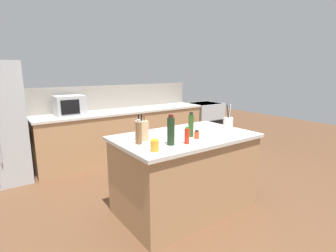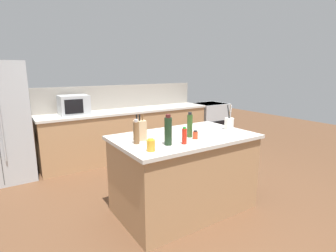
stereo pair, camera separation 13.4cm
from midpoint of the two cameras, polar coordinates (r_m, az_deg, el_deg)
ground_plane at (r=3.47m, az=2.36°, el=-17.26°), size 14.00×14.00×0.00m
back_counter_run at (r=5.21m, az=-9.93°, el=-1.67°), size 3.34×0.66×0.94m
wall_backsplash at (r=5.37m, az=-11.68°, el=6.25°), size 3.30×0.03×0.46m
kitchen_island at (r=3.26m, az=2.43°, el=-10.02°), size 1.65×1.02×0.94m
range_oven at (r=6.37m, az=7.27°, el=0.91°), size 0.76×0.65×0.92m
microwave at (r=4.75m, az=-21.37°, el=4.16°), size 0.48×0.39×0.34m
knife_block at (r=2.87m, az=-7.09°, el=-0.99°), size 0.15×0.12×0.29m
utensil_crock at (r=3.50m, az=11.95°, el=0.72°), size 0.12×0.12×0.32m
hot_sauce_bottle at (r=2.74m, az=2.73°, el=-2.15°), size 0.05×0.05×0.18m
honey_jar at (r=2.50m, az=-4.46°, el=-4.23°), size 0.08×0.08×0.12m
wine_bottle at (r=2.68m, az=-0.81°, el=-1.03°), size 0.08×0.08×0.32m
olive_oil_bottle at (r=3.02m, az=3.76°, el=0.17°), size 0.06×0.06×0.29m
pepper_grinder at (r=2.74m, az=-7.78°, el=-1.44°), size 0.06×0.06×0.26m
spice_jar_paprika at (r=2.96m, az=5.00°, el=-1.90°), size 0.06×0.06×0.10m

